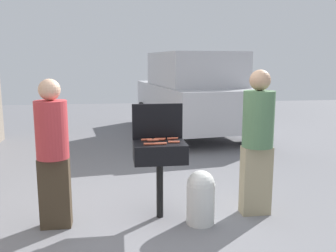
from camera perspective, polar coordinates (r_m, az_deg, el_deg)
The scene contains 15 objects.
ground_plane at distance 4.36m, azimuth -0.86°, elevation -14.66°, with size 24.00×24.00×0.00m, color slate.
bbq_grill at distance 4.25m, azimuth -1.30°, elevation -4.43°, with size 0.60×0.44×0.90m.
grill_lid_open at distance 4.39m, azimuth -1.65°, elevation 0.73°, with size 0.60×0.05×0.42m, color black.
hot_dog_0 at distance 4.37m, azimuth 0.70°, elevation -1.94°, with size 0.03×0.03×0.13m, color #B74C33.
hot_dog_1 at distance 4.08m, azimuth -2.87°, elevation -2.80°, with size 0.03×0.03×0.13m, color #B74C33.
hot_dog_2 at distance 4.18m, azimuth 0.92°, elevation -2.48°, with size 0.03×0.03×0.13m, color #C6593D.
hot_dog_3 at distance 4.27m, azimuth -2.34°, elevation -2.21°, with size 0.03×0.03×0.13m, color #C6593D.
hot_dog_4 at distance 4.31m, azimuth -3.30°, elevation -2.12°, with size 0.03×0.03×0.13m, color #B74C33.
hot_dog_5 at distance 4.31m, azimuth -1.41°, elevation -2.10°, with size 0.03×0.03×0.13m, color #B74C33.
hot_dog_6 at distance 4.10m, azimuth -1.11°, elevation -2.74°, with size 0.03×0.03×0.13m, color #C6593D.
hot_dog_7 at distance 4.34m, azimuth -1.25°, elevation -2.02°, with size 0.03×0.03×0.13m, color #AD4228.
propane_tank at distance 4.24m, azimuth 5.08°, elevation -10.74°, with size 0.32×0.32×0.62m.
person_left at distance 4.15m, azimuth -17.41°, elevation -3.38°, with size 0.34×0.34×1.64m.
person_right at distance 4.44m, azimuth 13.69°, elevation -1.75°, with size 0.36×0.36×1.72m.
parked_minivan at distance 9.34m, azimuth 3.76°, elevation 5.17°, with size 2.51×4.62×2.02m.
Camera 1 is at (-0.49, -3.92, 1.83)m, focal length 39.41 mm.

